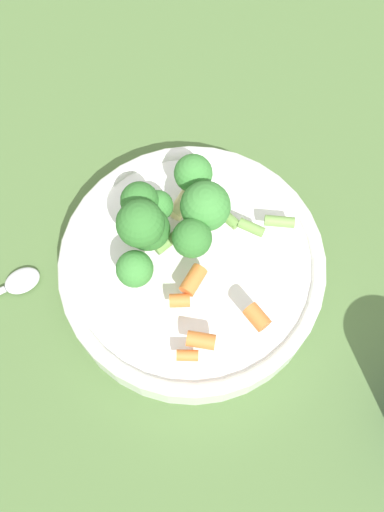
# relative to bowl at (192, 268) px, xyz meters

# --- Properties ---
(ground_plane) EXTENTS (3.00, 3.00, 0.00)m
(ground_plane) POSITION_rel_bowl_xyz_m (0.00, 0.00, -0.03)
(ground_plane) COLOR #4C6B38
(bowl) EXTENTS (0.25, 0.25, 0.05)m
(bowl) POSITION_rel_bowl_xyz_m (0.00, 0.00, 0.00)
(bowl) COLOR white
(bowl) RESTS_ON ground_plane
(pasta_salad) EXTENTS (0.18, 0.16, 0.08)m
(pasta_salad) POSITION_rel_bowl_xyz_m (0.01, 0.02, 0.06)
(pasta_salad) COLOR #8CB766
(pasta_salad) RESTS_ON bowl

